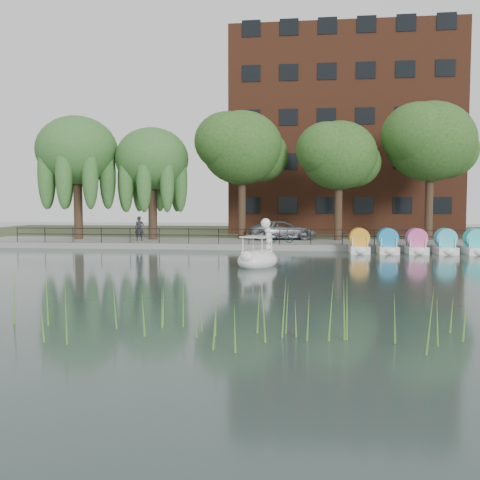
% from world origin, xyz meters
% --- Properties ---
extents(ground_plane, '(120.00, 120.00, 0.00)m').
position_xyz_m(ground_plane, '(0.00, 0.00, 0.00)').
color(ground_plane, '#384B49').
extents(promenade, '(40.00, 6.00, 0.40)m').
position_xyz_m(promenade, '(0.00, 16.00, 0.20)').
color(promenade, gray).
rests_on(promenade, ground_plane).
extents(kerb, '(40.00, 0.25, 0.40)m').
position_xyz_m(kerb, '(0.00, 13.05, 0.20)').
color(kerb, gray).
rests_on(kerb, ground_plane).
extents(land_strip, '(60.00, 22.00, 0.36)m').
position_xyz_m(land_strip, '(0.00, 30.00, 0.18)').
color(land_strip, '#47512D').
rests_on(land_strip, ground_plane).
extents(railing, '(32.00, 0.05, 1.00)m').
position_xyz_m(railing, '(0.00, 13.25, 1.15)').
color(railing, black).
rests_on(railing, promenade).
extents(apartment_building, '(20.00, 10.07, 18.00)m').
position_xyz_m(apartment_building, '(7.00, 29.97, 9.36)').
color(apartment_building, '#4C1E16').
rests_on(apartment_building, land_strip).
extents(willow_left, '(5.88, 5.88, 9.01)m').
position_xyz_m(willow_left, '(-13.00, 16.50, 6.87)').
color(willow_left, '#473323').
rests_on(willow_left, promenade).
extents(willow_mid, '(5.32, 5.32, 8.15)m').
position_xyz_m(willow_mid, '(-7.50, 17.00, 6.25)').
color(willow_mid, '#473323').
rests_on(willow_mid, promenade).
extents(broadleaf_center, '(6.00, 6.00, 9.25)m').
position_xyz_m(broadleaf_center, '(-1.00, 18.00, 7.06)').
color(broadleaf_center, '#473323').
rests_on(broadleaf_center, promenade).
extents(broadleaf_right, '(5.40, 5.40, 8.32)m').
position_xyz_m(broadleaf_right, '(6.00, 17.50, 6.39)').
color(broadleaf_right, '#473323').
rests_on(broadleaf_right, promenade).
extents(broadleaf_far, '(6.30, 6.30, 9.71)m').
position_xyz_m(broadleaf_far, '(12.50, 18.50, 7.40)').
color(broadleaf_far, '#473323').
rests_on(broadleaf_far, promenade).
extents(minivan, '(3.68, 6.01, 1.56)m').
position_xyz_m(minivan, '(2.04, 17.77, 1.18)').
color(minivan, gray).
rests_on(minivan, promenade).
extents(bicycle, '(0.74, 1.76, 1.00)m').
position_xyz_m(bicycle, '(2.02, 14.66, 0.90)').
color(bicycle, gray).
rests_on(bicycle, promenade).
extents(pedestrian, '(0.82, 0.66, 1.98)m').
position_xyz_m(pedestrian, '(-7.96, 15.20, 1.39)').
color(pedestrian, black).
rests_on(pedestrian, promenade).
extents(swan_boat, '(2.57, 3.15, 2.31)m').
position_xyz_m(swan_boat, '(1.35, 4.40, 0.50)').
color(swan_boat, white).
rests_on(swan_boat, ground_plane).
extents(pedal_boat_row, '(7.95, 1.70, 1.40)m').
position_xyz_m(pedal_boat_row, '(10.33, 11.93, 0.61)').
color(pedal_boat_row, white).
rests_on(pedal_boat_row, ground_plane).
extents(reed_bank, '(24.00, 2.40, 1.20)m').
position_xyz_m(reed_bank, '(2.00, -9.50, 0.60)').
color(reed_bank, '#669938').
rests_on(reed_bank, ground_plane).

